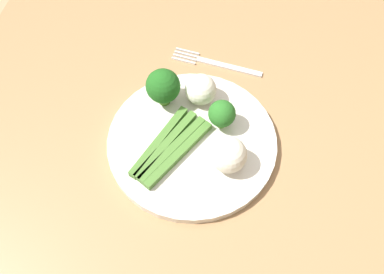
{
  "coord_description": "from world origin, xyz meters",
  "views": [
    {
      "loc": [
        -0.35,
        -0.06,
        1.28
      ],
      "look_at": [
        -0.04,
        -0.01,
        0.77
      ],
      "focal_mm": 36.23,
      "sensor_mm": 36.0,
      "label": 1
    }
  ],
  "objects_px": {
    "dining_table": "(191,156)",
    "broccoli_right": "(222,114)",
    "asparagus_bundle": "(169,147)",
    "fork": "(215,64)",
    "plate": "(192,141)",
    "broccoli_front_left": "(163,86)",
    "cauliflower_near_fork": "(228,155)",
    "cauliflower_back_right": "(201,89)"
  },
  "relations": [
    {
      "from": "dining_table",
      "to": "broccoli_right",
      "type": "height_order",
      "value": "broccoli_right"
    },
    {
      "from": "asparagus_bundle",
      "to": "fork",
      "type": "height_order",
      "value": "asparagus_bundle"
    },
    {
      "from": "broccoli_right",
      "to": "fork",
      "type": "relative_size",
      "value": 0.31
    },
    {
      "from": "dining_table",
      "to": "plate",
      "type": "height_order",
      "value": "plate"
    },
    {
      "from": "plate",
      "to": "fork",
      "type": "bearing_deg",
      "value": -4.52
    },
    {
      "from": "broccoli_front_left",
      "to": "fork",
      "type": "bearing_deg",
      "value": -33.06
    },
    {
      "from": "dining_table",
      "to": "plate",
      "type": "bearing_deg",
      "value": -168.28
    },
    {
      "from": "asparagus_bundle",
      "to": "cauliflower_near_fork",
      "type": "distance_m",
      "value": 0.09
    },
    {
      "from": "cauliflower_back_right",
      "to": "fork",
      "type": "xyz_separation_m",
      "value": [
        0.09,
        -0.01,
        -0.04
      ]
    },
    {
      "from": "plate",
      "to": "asparagus_bundle",
      "type": "height_order",
      "value": "asparagus_bundle"
    },
    {
      "from": "broccoli_front_left",
      "to": "asparagus_bundle",
      "type": "bearing_deg",
      "value": -163.42
    },
    {
      "from": "plate",
      "to": "broccoli_front_left",
      "type": "bearing_deg",
      "value": 41.84
    },
    {
      "from": "dining_table",
      "to": "broccoli_right",
      "type": "relative_size",
      "value": 22.96
    },
    {
      "from": "plate",
      "to": "broccoli_front_left",
      "type": "height_order",
      "value": "broccoli_front_left"
    },
    {
      "from": "asparagus_bundle",
      "to": "broccoli_right",
      "type": "bearing_deg",
      "value": -22.64
    },
    {
      "from": "asparagus_bundle",
      "to": "cauliflower_back_right",
      "type": "bearing_deg",
      "value": 11.23
    },
    {
      "from": "dining_table",
      "to": "asparagus_bundle",
      "type": "bearing_deg",
      "value": 161.04
    },
    {
      "from": "broccoli_right",
      "to": "cauliflower_back_right",
      "type": "bearing_deg",
      "value": 41.61
    },
    {
      "from": "broccoli_right",
      "to": "broccoli_front_left",
      "type": "distance_m",
      "value": 0.1
    },
    {
      "from": "asparagus_bundle",
      "to": "broccoli_front_left",
      "type": "xyz_separation_m",
      "value": [
        0.09,
        0.03,
        0.03
      ]
    },
    {
      "from": "cauliflower_back_right",
      "to": "broccoli_front_left",
      "type": "bearing_deg",
      "value": 104.21
    },
    {
      "from": "plate",
      "to": "cauliflower_near_fork",
      "type": "bearing_deg",
      "value": -119.97
    },
    {
      "from": "dining_table",
      "to": "asparagus_bundle",
      "type": "xyz_separation_m",
      "value": [
        -0.06,
        0.02,
        0.14
      ]
    },
    {
      "from": "asparagus_bundle",
      "to": "cauliflower_back_right",
      "type": "height_order",
      "value": "cauliflower_back_right"
    },
    {
      "from": "broccoli_right",
      "to": "broccoli_front_left",
      "type": "height_order",
      "value": "broccoli_front_left"
    },
    {
      "from": "fork",
      "to": "broccoli_front_left",
      "type": "bearing_deg",
      "value": 65.57
    },
    {
      "from": "asparagus_bundle",
      "to": "fork",
      "type": "relative_size",
      "value": 0.89
    },
    {
      "from": "asparagus_bundle",
      "to": "broccoli_right",
      "type": "distance_m",
      "value": 0.09
    },
    {
      "from": "asparagus_bundle",
      "to": "cauliflower_near_fork",
      "type": "relative_size",
      "value": 2.73
    },
    {
      "from": "cauliflower_back_right",
      "to": "fork",
      "type": "distance_m",
      "value": 0.1
    },
    {
      "from": "broccoli_right",
      "to": "broccoli_front_left",
      "type": "relative_size",
      "value": 0.77
    },
    {
      "from": "asparagus_bundle",
      "to": "fork",
      "type": "bearing_deg",
      "value": 15.58
    },
    {
      "from": "broccoli_right",
      "to": "dining_table",
      "type": "bearing_deg",
      "value": 81.77
    },
    {
      "from": "plate",
      "to": "asparagus_bundle",
      "type": "distance_m",
      "value": 0.04
    },
    {
      "from": "cauliflower_back_right",
      "to": "cauliflower_near_fork",
      "type": "distance_m",
      "value": 0.13
    },
    {
      "from": "dining_table",
      "to": "fork",
      "type": "bearing_deg",
      "value": -9.5
    },
    {
      "from": "broccoli_right",
      "to": "cauliflower_near_fork",
      "type": "distance_m",
      "value": 0.07
    },
    {
      "from": "broccoli_front_left",
      "to": "cauliflower_back_right",
      "type": "distance_m",
      "value": 0.06
    },
    {
      "from": "asparagus_bundle",
      "to": "cauliflower_near_fork",
      "type": "bearing_deg",
      "value": -67.78
    },
    {
      "from": "asparagus_bundle",
      "to": "cauliflower_near_fork",
      "type": "xyz_separation_m",
      "value": [
        -0.01,
        -0.09,
        0.02
      ]
    },
    {
      "from": "broccoli_front_left",
      "to": "dining_table",
      "type": "bearing_deg",
      "value": -115.43
    },
    {
      "from": "plate",
      "to": "cauliflower_near_fork",
      "type": "xyz_separation_m",
      "value": [
        -0.03,
        -0.06,
        0.03
      ]
    }
  ]
}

